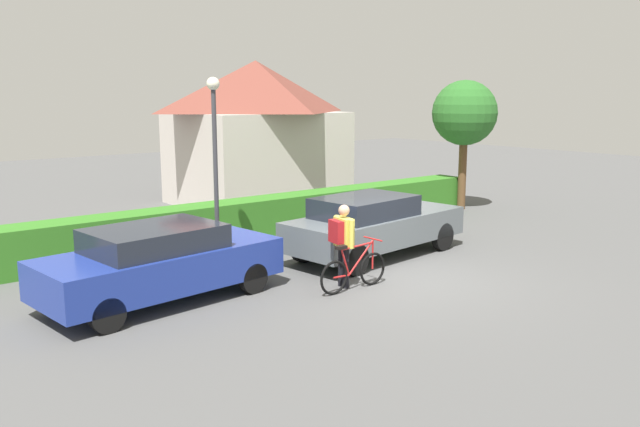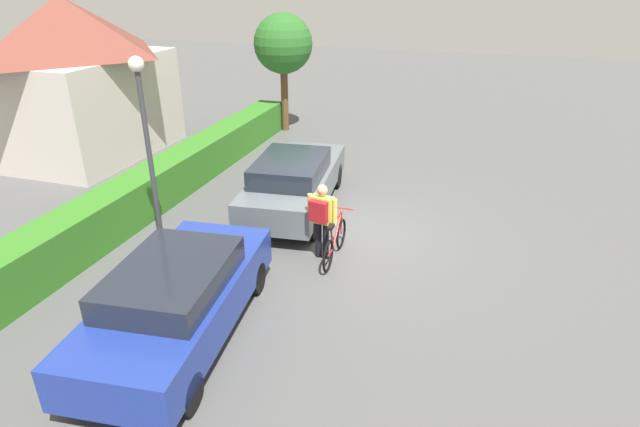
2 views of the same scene
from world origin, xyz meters
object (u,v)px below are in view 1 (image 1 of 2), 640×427
(bicycle, at_px, (354,271))
(parked_car_far, at_px, (373,224))
(person_rider, at_px, (342,238))
(tree_kerbside, at_px, (465,114))
(street_lamp, at_px, (215,144))
(parked_car_near, at_px, (160,262))

(bicycle, bearing_deg, parked_car_far, 38.69)
(person_rider, distance_m, tree_kerbside, 9.84)
(parked_car_far, bearing_deg, person_rider, -146.98)
(bicycle, bearing_deg, tree_kerbside, 27.34)
(bicycle, height_order, person_rider, person_rider)
(street_lamp, xyz_separation_m, tree_kerbside, (9.58, 1.02, 0.43))
(tree_kerbside, bearing_deg, parked_car_near, -166.62)
(tree_kerbside, bearing_deg, parked_car_far, -156.81)
(street_lamp, bearing_deg, bicycle, -74.08)
(bicycle, relative_size, tree_kerbside, 0.40)
(person_rider, xyz_separation_m, tree_kerbside, (8.67, 4.18, 2.08))
(parked_car_near, distance_m, tree_kerbside, 12.33)
(bicycle, xyz_separation_m, street_lamp, (-0.98, 3.43, 2.25))
(parked_car_near, xyz_separation_m, tree_kerbside, (11.78, 2.80, 2.32))
(bicycle, xyz_separation_m, tree_kerbside, (8.61, 4.45, 2.68))
(bicycle, xyz_separation_m, person_rider, (-0.06, 0.27, 0.60))
(parked_car_near, distance_m, parked_car_far, 5.22)
(parked_car_near, xyz_separation_m, bicycle, (3.17, -1.65, -0.36))
(person_rider, relative_size, street_lamp, 0.40)
(parked_car_near, distance_m, street_lamp, 3.40)
(parked_car_near, relative_size, person_rider, 2.77)
(street_lamp, bearing_deg, parked_car_near, -140.94)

